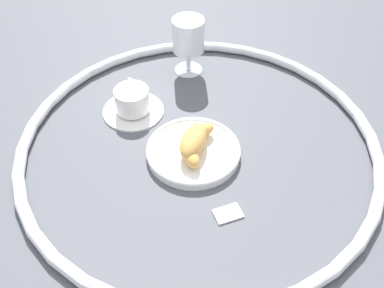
# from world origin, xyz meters

# --- Properties ---
(ground_plane) EXTENTS (2.20, 2.20, 0.00)m
(ground_plane) POSITION_xyz_m (0.00, 0.00, 0.00)
(ground_plane) COLOR #4C4F56
(table_chrome_rim) EXTENTS (0.74, 0.74, 0.02)m
(table_chrome_rim) POSITION_xyz_m (0.00, 0.00, 0.01)
(table_chrome_rim) COLOR silver
(table_chrome_rim) RESTS_ON ground_plane
(pastry_plate) EXTENTS (0.19, 0.19, 0.02)m
(pastry_plate) POSITION_xyz_m (0.02, -0.00, 0.01)
(pastry_plate) COLOR white
(pastry_plate) RESTS_ON ground_plane
(croissant_large) EXTENTS (0.13, 0.08, 0.04)m
(croissant_large) POSITION_xyz_m (0.02, 0.00, 0.04)
(croissant_large) COLOR #D6994C
(croissant_large) RESTS_ON pastry_plate
(coffee_cup_near) EXTENTS (0.14, 0.14, 0.06)m
(coffee_cup_near) POSITION_xyz_m (-0.02, -0.19, 0.03)
(coffee_cup_near) COLOR white
(coffee_cup_near) RESTS_ON ground_plane
(juice_glass_left) EXTENTS (0.08, 0.08, 0.14)m
(juice_glass_left) POSITION_xyz_m (-0.22, -0.16, 0.09)
(juice_glass_left) COLOR white
(juice_glass_left) RESTS_ON ground_plane
(sugar_packet) EXTENTS (0.06, 0.06, 0.01)m
(sugar_packet) POSITION_xyz_m (0.12, 0.13, 0.00)
(sugar_packet) COLOR white
(sugar_packet) RESTS_ON ground_plane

